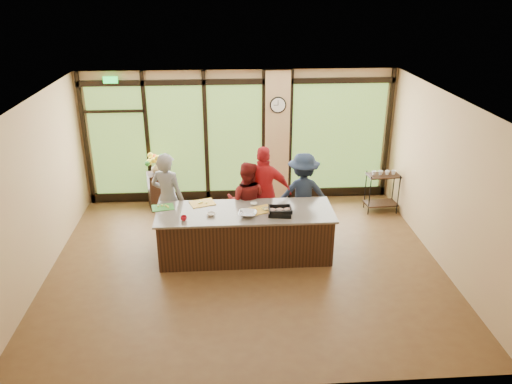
{
  "coord_description": "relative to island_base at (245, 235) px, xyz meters",
  "views": [
    {
      "loc": [
        -0.35,
        -7.84,
        4.77
      ],
      "look_at": [
        0.2,
        0.4,
        1.25
      ],
      "focal_mm": 35.0,
      "sensor_mm": 36.0,
      "label": 1
    }
  ],
  "objects": [
    {
      "name": "island_base",
      "position": [
        0.0,
        0.0,
        0.0
      ],
      "size": [
        3.1,
        1.0,
        0.88
      ],
      "primitive_type": "cube",
      "color": "black",
      "rests_on": "floor"
    },
    {
      "name": "red_ramekin",
      "position": [
        -1.08,
        -0.31,
        0.52
      ],
      "size": [
        0.14,
        0.14,
        0.09
      ],
      "primitive_type": "imported",
      "rotation": [
        0.0,
        0.0,
        0.31
      ],
      "color": "#A91020",
      "rests_on": "countertop"
    },
    {
      "name": "cook_left",
      "position": [
        -1.45,
        0.68,
        0.47
      ],
      "size": [
        0.79,
        0.67,
        1.83
      ],
      "primitive_type": "imported",
      "rotation": [
        0.0,
        0.0,
        2.73
      ],
      "color": "slate",
      "rests_on": "floor"
    },
    {
      "name": "cook_right",
      "position": [
        1.19,
        0.86,
        0.41
      ],
      "size": [
        1.12,
        0.67,
        1.7
      ],
      "primitive_type": "imported",
      "rotation": [
        0.0,
        0.0,
        3.11
      ],
      "color": "#1B273D",
      "rests_on": "floor"
    },
    {
      "name": "floor",
      "position": [
        0.0,
        -0.3,
        -0.44
      ],
      "size": [
        7.0,
        7.0,
        0.0
      ],
      "primitive_type": "plane",
      "color": "#53351D",
      "rests_on": "ground"
    },
    {
      "name": "back_wall",
      "position": [
        0.0,
        2.7,
        1.06
      ],
      "size": [
        7.0,
        0.0,
        7.0
      ],
      "primitive_type": "plane",
      "rotation": [
        1.57,
        0.0,
        0.0
      ],
      "color": "tan",
      "rests_on": "floor"
    },
    {
      "name": "flower_stand",
      "position": [
        -1.84,
        2.25,
        -0.02
      ],
      "size": [
        0.52,
        0.52,
        0.84
      ],
      "primitive_type": "cube",
      "rotation": [
        0.0,
        0.0,
        0.29
      ],
      "color": "black",
      "rests_on": "floor"
    },
    {
      "name": "window_wall",
      "position": [
        0.16,
        2.65,
        0.95
      ],
      "size": [
        6.9,
        0.12,
        3.0
      ],
      "color": "tan",
      "rests_on": "floor"
    },
    {
      "name": "cutting_board_right",
      "position": [
        0.28,
        0.02,
        0.49
      ],
      "size": [
        0.54,
        0.48,
        0.01
      ],
      "primitive_type": "cube",
      "rotation": [
        0.0,
        0.0,
        0.41
      ],
      "color": "gold",
      "rests_on": "countertop"
    },
    {
      "name": "bar_cart",
      "position": [
        3.1,
        1.78,
        0.13
      ],
      "size": [
        0.73,
        0.45,
        0.95
      ],
      "rotation": [
        0.0,
        0.0,
        0.08
      ],
      "color": "black",
      "rests_on": "floor"
    },
    {
      "name": "mixing_bowl",
      "position": [
        0.04,
        -0.2,
        0.52
      ],
      "size": [
        0.38,
        0.38,
        0.08
      ],
      "primitive_type": "imported",
      "rotation": [
        0.0,
        0.0,
        -0.2
      ],
      "color": "silver",
      "rests_on": "countertop"
    },
    {
      "name": "prep_bowl_near",
      "position": [
        -0.61,
        -0.14,
        0.5
      ],
      "size": [
        0.16,
        0.16,
        0.05
      ],
      "primitive_type": "imported",
      "rotation": [
        0.0,
        0.0,
        0.05
      ],
      "color": "silver",
      "rests_on": "countertop"
    },
    {
      "name": "roasting_pan",
      "position": [
        0.61,
        -0.19,
        0.52
      ],
      "size": [
        0.44,
        0.37,
        0.07
      ],
      "primitive_type": "cube",
      "rotation": [
        0.0,
        0.0,
        -0.14
      ],
      "color": "black",
      "rests_on": "countertop"
    },
    {
      "name": "flower_vase",
      "position": [
        -1.84,
        2.25,
        0.53
      ],
      "size": [
        0.26,
        0.26,
        0.24
      ],
      "primitive_type": "imported",
      "rotation": [
        0.0,
        0.0,
        0.15
      ],
      "color": "olive",
      "rests_on": "flower_stand"
    },
    {
      "name": "left_wall",
      "position": [
        -3.5,
        -0.3,
        1.06
      ],
      "size": [
        0.0,
        6.0,
        6.0
      ],
      "primitive_type": "plane",
      "rotation": [
        1.57,
        0.0,
        1.57
      ],
      "color": "tan",
      "rests_on": "floor"
    },
    {
      "name": "countertop",
      "position": [
        0.0,
        0.0,
        0.46
      ],
      "size": [
        3.2,
        1.1,
        0.04
      ],
      "primitive_type": "cube",
      "color": "gray",
      "rests_on": "island_base"
    },
    {
      "name": "cutting_board_left",
      "position": [
        -1.5,
        0.25,
        0.49
      ],
      "size": [
        0.44,
        0.37,
        0.01
      ],
      "primitive_type": "cube",
      "rotation": [
        0.0,
        0.0,
        0.19
      ],
      "color": "green",
      "rests_on": "countertop"
    },
    {
      "name": "prep_bowl_far",
      "position": [
        0.17,
        0.28,
        0.5
      ],
      "size": [
        0.13,
        0.13,
        0.03
      ],
      "primitive_type": "imported",
      "rotation": [
        0.0,
        0.0,
        -0.03
      ],
      "color": "silver",
      "rests_on": "countertop"
    },
    {
      "name": "cutting_board_center",
      "position": [
        -0.78,
        0.39,
        0.49
      ],
      "size": [
        0.53,
        0.46,
        0.01
      ],
      "primitive_type": "cube",
      "rotation": [
        0.0,
        0.0,
        0.32
      ],
      "color": "gold",
      "rests_on": "countertop"
    },
    {
      "name": "cook_midleft",
      "position": [
        0.06,
        0.7,
        0.36
      ],
      "size": [
        0.9,
        0.78,
        1.61
      ],
      "primitive_type": "imported",
      "rotation": [
        0.0,
        0.0,
        2.9
      ],
      "color": "maroon",
      "rests_on": "floor"
    },
    {
      "name": "wall_clock",
      "position": [
        0.85,
        2.57,
        1.81
      ],
      "size": [
        0.36,
        0.04,
        0.36
      ],
      "color": "black",
      "rests_on": "window_wall"
    },
    {
      "name": "ceiling",
      "position": [
        0.0,
        -0.3,
        2.56
      ],
      "size": [
        7.0,
        7.0,
        0.0
      ],
      "primitive_type": "plane",
      "rotation": [
        3.14,
        0.0,
        0.0
      ],
      "color": "white",
      "rests_on": "back_wall"
    },
    {
      "name": "right_wall",
      "position": [
        3.5,
        -0.3,
        1.06
      ],
      "size": [
        0.0,
        6.0,
        6.0
      ],
      "primitive_type": "plane",
      "rotation": [
        1.57,
        0.0,
        -1.57
      ],
      "color": "tan",
      "rests_on": "floor"
    },
    {
      "name": "prep_bowl_mid",
      "position": [
        0.38,
        0.01,
        0.5
      ],
      "size": [
        0.17,
        0.17,
        0.04
      ],
      "primitive_type": "imported",
      "rotation": [
        0.0,
        0.0,
        -0.28
      ],
      "color": "silver",
      "rests_on": "countertop"
    },
    {
      "name": "cook_midright",
      "position": [
        0.41,
        0.84,
        0.49
      ],
      "size": [
        1.13,
        0.58,
        1.86
      ],
      "primitive_type": "imported",
      "rotation": [
        0.0,
        0.0,
        3.02
      ],
      "color": "red",
      "rests_on": "floor"
    }
  ]
}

